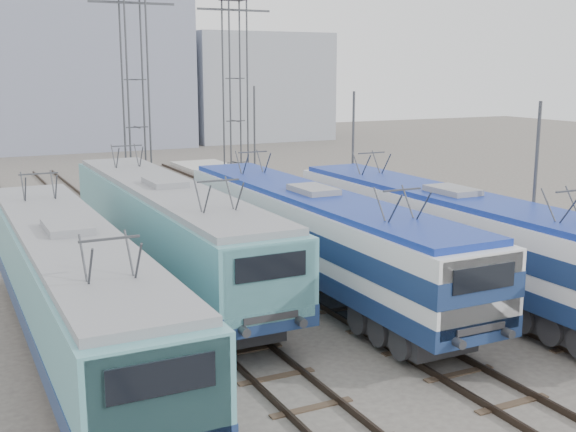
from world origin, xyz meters
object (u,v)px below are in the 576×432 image
at_px(locomotive_far_right, 454,231).
at_px(mast_front, 534,203).
at_px(catenary_tower_east, 235,93).
at_px(mast_mid, 353,163).
at_px(catenary_tower_west, 136,96).
at_px(mast_rear, 255,141).
at_px(locomotive_far_left, 72,281).
at_px(locomotive_center_right, 315,231).
at_px(locomotive_center_left, 168,225).

bearing_deg(locomotive_far_right, mast_front, -46.10).
relative_size(catenary_tower_east, mast_mid, 1.71).
distance_m(catenary_tower_west, mast_mid, 12.16).
bearing_deg(mast_rear, catenary_tower_west, -155.06).
distance_m(locomotive_far_left, mast_front, 15.51).
bearing_deg(catenary_tower_east, catenary_tower_west, -162.90).
relative_size(locomotive_center_right, catenary_tower_east, 1.51).
distance_m(mast_mid, mast_rear, 12.00).
bearing_deg(mast_mid, locomotive_center_right, -128.91).
xyz_separation_m(locomotive_far_left, mast_rear, (15.35, 22.16, 1.27)).
bearing_deg(locomotive_far_right, locomotive_center_left, 148.57).
bearing_deg(locomotive_far_left, locomotive_far_right, 0.36).
bearing_deg(locomotive_far_left, mast_front, -6.83).
distance_m(locomotive_far_left, locomotive_center_left, 7.17).
relative_size(locomotive_center_right, catenary_tower_west, 1.51).
xyz_separation_m(locomotive_center_left, mast_rear, (10.85, 16.58, 1.18)).
relative_size(locomotive_center_left, mast_mid, 2.67).
height_order(locomotive_far_left, mast_mid, mast_mid).
height_order(locomotive_far_right, mast_front, mast_front).
distance_m(catenary_tower_west, mast_rear, 9.99).
height_order(locomotive_far_right, catenary_tower_east, catenary_tower_east).
xyz_separation_m(locomotive_far_left, catenary_tower_west, (6.75, 18.16, 4.41)).
height_order(mast_front, mast_mid, same).
bearing_deg(mast_rear, locomotive_center_right, -107.72).
height_order(catenary_tower_west, mast_mid, catenary_tower_west).
bearing_deg(locomotive_far_left, mast_mid, 33.51).
bearing_deg(locomotive_far_right, catenary_tower_east, 90.71).
distance_m(locomotive_center_right, locomotive_far_right, 5.01).
height_order(locomotive_center_left, catenary_tower_east, catenary_tower_east).
relative_size(mast_front, mast_rear, 1.00).
bearing_deg(mast_front, catenary_tower_east, 95.45).
bearing_deg(catenary_tower_west, locomotive_center_right, -81.93).
bearing_deg(catenary_tower_west, locomotive_far_left, -110.39).
xyz_separation_m(locomotive_center_right, mast_mid, (6.35, 7.87, 1.19)).
relative_size(locomotive_far_right, mast_front, 2.57).
height_order(catenary_tower_east, mast_mid, catenary_tower_east).
distance_m(locomotive_far_left, mast_mid, 18.45).
bearing_deg(mast_mid, mast_rear, 90.00).
xyz_separation_m(locomotive_center_left, catenary_tower_east, (8.75, 14.58, 4.32)).
xyz_separation_m(locomotive_center_right, mast_rear, (6.35, 19.87, 1.19)).
bearing_deg(mast_mid, catenary_tower_east, 101.86).
distance_m(locomotive_far_left, catenary_tower_west, 19.87).
bearing_deg(mast_rear, locomotive_far_left, -124.71).
distance_m(locomotive_center_left, catenary_tower_east, 17.54).
height_order(locomotive_far_left, locomotive_center_left, locomotive_center_left).
relative_size(locomotive_far_left, locomotive_far_right, 0.99).
bearing_deg(locomotive_far_left, locomotive_center_left, 51.14).
xyz_separation_m(mast_front, mast_rear, (0.00, 24.00, 0.00)).
bearing_deg(catenary_tower_west, catenary_tower_east, 17.10).
height_order(locomotive_center_left, locomotive_far_right, locomotive_center_left).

